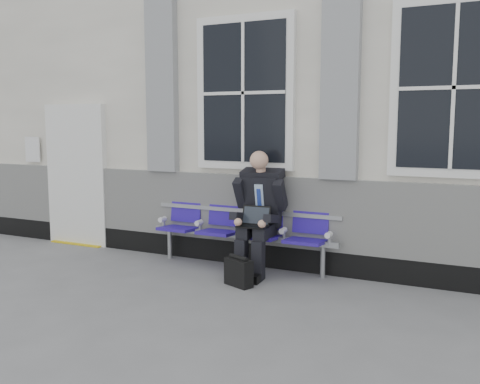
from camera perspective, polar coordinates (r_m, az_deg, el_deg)
The scene contains 5 objects.
ground at distance 5.24m, azimuth 15.62°, elevation -13.85°, with size 70.00×70.00×0.00m, color slate.
station_building at distance 8.35m, azimuth 20.29°, elevation 9.34°, with size 14.40×4.40×4.49m.
bench at distance 6.94m, azimuth 0.20°, elevation -3.58°, with size 2.60×0.47×0.91m.
businessman at distance 6.64m, azimuth 2.06°, elevation -1.78°, with size 0.65×0.87×1.53m.
briefcase at distance 6.23m, azimuth -0.15°, elevation -8.51°, with size 0.38×0.27×0.36m.
Camera 1 is at (0.80, -4.83, 1.88)m, focal length 40.00 mm.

